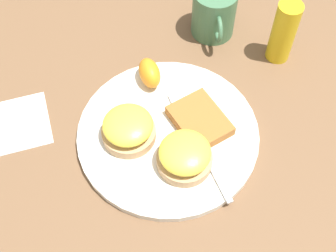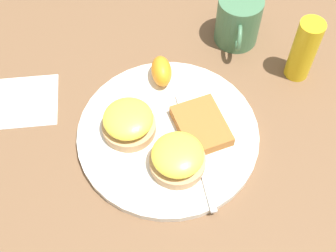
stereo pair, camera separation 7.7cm
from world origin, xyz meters
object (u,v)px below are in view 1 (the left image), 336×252
at_px(sandwich_benedict_right, 185,156).
at_px(fork, 196,137).
at_px(hashbrown_patty, 200,121).
at_px(sandwich_benedict_left, 128,128).
at_px(orange_wedge, 150,73).
at_px(condiment_bottle, 284,32).
at_px(cup, 214,13).

bearing_deg(sandwich_benedict_right, fork, 150.02).
bearing_deg(hashbrown_patty, sandwich_benedict_left, -84.70).
relative_size(orange_wedge, fork, 0.27).
xyz_separation_m(orange_wedge, condiment_bottle, (-0.04, 0.25, 0.03)).
relative_size(sandwich_benedict_right, orange_wedge, 1.50).
bearing_deg(orange_wedge, sandwich_benedict_left, -21.75).
distance_m(fork, condiment_bottle, 0.25).
distance_m(sandwich_benedict_right, hashbrown_patty, 0.08).
distance_m(fork, cup, 0.26).
distance_m(orange_wedge, cup, 0.18).
height_order(sandwich_benedict_left, sandwich_benedict_right, same).
bearing_deg(hashbrown_patty, condiment_bottle, 130.29).
bearing_deg(sandwich_benedict_left, sandwich_benedict_right, 54.61).
bearing_deg(orange_wedge, fork, 27.34).
xyz_separation_m(hashbrown_patty, cup, (-0.22, 0.06, 0.03)).
bearing_deg(sandwich_benedict_right, condiment_bottle, 136.36).
relative_size(sandwich_benedict_left, hashbrown_patty, 0.91).
bearing_deg(sandwich_benedict_left, fork, 82.15).
height_order(sandwich_benedict_left, hashbrown_patty, sandwich_benedict_left).
relative_size(hashbrown_patty, cup, 0.86).
distance_m(sandwich_benedict_left, cup, 0.29).
bearing_deg(orange_wedge, sandwich_benedict_right, 13.05).
distance_m(hashbrown_patty, cup, 0.23).
bearing_deg(sandwich_benedict_left, condiment_bottle, 118.23).
bearing_deg(hashbrown_patty, fork, -19.27).
xyz_separation_m(sandwich_benedict_right, orange_wedge, (-0.17, -0.04, -0.00)).
relative_size(sandwich_benedict_left, condiment_bottle, 0.71).
xyz_separation_m(sandwich_benedict_left, cup, (-0.23, 0.18, 0.01)).
relative_size(sandwich_benedict_right, fork, 0.41).
bearing_deg(cup, orange_wedge, -47.93).
bearing_deg(hashbrown_patty, orange_wedge, -143.39).
xyz_separation_m(sandwich_benedict_right, cup, (-0.29, 0.09, 0.01)).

